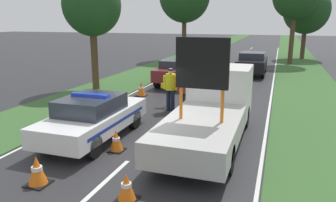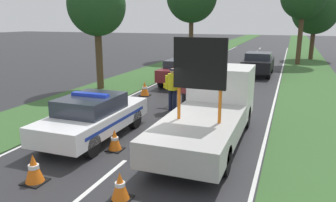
% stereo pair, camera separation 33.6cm
% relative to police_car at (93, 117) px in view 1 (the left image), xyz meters
% --- Properties ---
extents(ground_plane, '(160.00, 160.00, 0.00)m').
position_rel_police_car_xyz_m(ground_plane, '(1.78, -0.50, -0.73)').
color(ground_plane, '#28282B').
extents(lane_markings, '(7.04, 53.05, 0.01)m').
position_rel_police_car_xyz_m(lane_markings, '(1.78, 12.76, -0.73)').
color(lane_markings, silver).
rests_on(lane_markings, ground).
extents(grass_verge_left, '(3.53, 120.00, 0.03)m').
position_rel_police_car_xyz_m(grass_verge_left, '(-3.55, 19.50, -0.72)').
color(grass_verge_left, '#38602D').
rests_on(grass_verge_left, ground).
extents(grass_verge_right, '(3.53, 120.00, 0.03)m').
position_rel_police_car_xyz_m(grass_verge_right, '(7.12, 19.50, -0.72)').
color(grass_verge_right, '#38602D').
rests_on(grass_verge_right, ground).
extents(police_car, '(1.81, 4.50, 1.52)m').
position_rel_police_car_xyz_m(police_car, '(0.00, 0.00, 0.00)').
color(police_car, white).
rests_on(police_car, ground).
extents(work_truck, '(2.08, 6.20, 3.31)m').
position_rel_police_car_xyz_m(work_truck, '(3.57, 1.40, 0.29)').
color(work_truck, white).
rests_on(work_truck, ground).
extents(road_barrier, '(2.80, 0.08, 1.02)m').
position_rel_police_car_xyz_m(road_barrier, '(2.01, 4.67, 0.11)').
color(road_barrier, black).
rests_on(road_barrier, ground).
extents(police_officer, '(0.65, 0.41, 1.81)m').
position_rel_police_car_xyz_m(police_officer, '(1.28, 4.01, 0.34)').
color(police_officer, '#191E38').
rests_on(police_officer, ground).
extents(pedestrian_civilian, '(0.63, 0.40, 1.75)m').
position_rel_police_car_xyz_m(pedestrian_civilian, '(1.93, 3.78, 0.29)').
color(pedestrian_civilian, '#232326').
rests_on(pedestrian_civilian, ground).
extents(traffic_cone_near_police, '(0.39, 0.39, 0.54)m').
position_rel_police_car_xyz_m(traffic_cone_near_police, '(-1.15, -1.22, -0.47)').
color(traffic_cone_near_police, black).
rests_on(traffic_cone_near_police, ground).
extents(traffic_cone_centre_front, '(0.52, 0.52, 0.71)m').
position_rel_police_car_xyz_m(traffic_cone_centre_front, '(0.36, -3.11, -0.38)').
color(traffic_cone_centre_front, black).
rests_on(traffic_cone_centre_front, ground).
extents(traffic_cone_near_truck, '(0.46, 0.46, 0.64)m').
position_rel_police_car_xyz_m(traffic_cone_near_truck, '(1.15, -0.68, -0.42)').
color(traffic_cone_near_truck, black).
rests_on(traffic_cone_near_truck, ground).
extents(traffic_cone_behind_barrier, '(0.46, 0.46, 0.64)m').
position_rel_police_car_xyz_m(traffic_cone_behind_barrier, '(2.64, -3.07, -0.42)').
color(traffic_cone_behind_barrier, black).
rests_on(traffic_cone_behind_barrier, ground).
extents(traffic_cone_lane_edge, '(0.53, 0.53, 0.73)m').
position_rel_police_car_xyz_m(traffic_cone_lane_edge, '(-1.00, 6.16, -0.37)').
color(traffic_cone_lane_edge, black).
rests_on(traffic_cone_lane_edge, ground).
extents(queued_car_wagon_maroon, '(1.87, 3.93, 1.49)m').
position_rel_police_car_xyz_m(queued_car_wagon_maroon, '(-0.14, 9.58, 0.07)').
color(queued_car_wagon_maroon, maroon).
rests_on(queued_car_wagon_maroon, ground).
extents(queued_car_sedan_black, '(1.87, 4.35, 1.58)m').
position_rel_police_car_xyz_m(queued_car_sedan_black, '(3.72, 14.78, 0.10)').
color(queued_car_sedan_black, black).
rests_on(queued_car_sedan_black, ground).
extents(roadside_tree_near_left, '(4.33, 4.33, 6.96)m').
position_rel_police_car_xyz_m(roadside_tree_near_left, '(7.60, 26.21, 3.93)').
color(roadside_tree_near_left, '#4C3823').
rests_on(roadside_tree_near_left, ground).
extents(roadside_tree_mid_right, '(3.07, 3.07, 6.12)m').
position_rel_police_car_xyz_m(roadside_tree_mid_right, '(-4.03, 6.86, 3.73)').
color(roadside_tree_mid_right, '#4C3823').
rests_on(roadside_tree_mid_right, ground).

